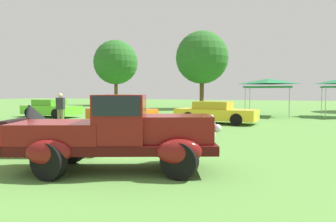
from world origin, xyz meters
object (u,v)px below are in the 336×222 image
object	(u,v)px
canopy_tent_left_field	(268,83)
show_car_orange	(121,112)
show_car_lime	(50,108)
spectator_between_cars	(61,108)
neighbor_convertible	(33,132)
show_car_yellow	(215,113)
feature_pickup_truck	(118,132)

from	to	relation	value
canopy_tent_left_field	show_car_orange	bearing A→B (deg)	-133.61
show_car_lime	spectator_between_cars	distance (m)	5.98
neighbor_convertible	show_car_orange	world-z (taller)	neighbor_convertible
canopy_tent_left_field	neighbor_convertible	bearing A→B (deg)	-109.08
show_car_yellow	canopy_tent_left_field	world-z (taller)	canopy_tent_left_field
show_car_yellow	canopy_tent_left_field	bearing A→B (deg)	68.99
show_car_orange	spectator_between_cars	world-z (taller)	spectator_between_cars
feature_pickup_truck	show_car_yellow	bearing A→B (deg)	91.18
show_car_yellow	canopy_tent_left_field	distance (m)	7.08
show_car_yellow	canopy_tent_left_field	size ratio (longest dim) A/B	1.44
show_car_yellow	canopy_tent_left_field	xyz separation A→B (m)	(2.45, 6.39, 1.82)
feature_pickup_truck	spectator_between_cars	xyz separation A→B (m)	(-7.50, 6.95, 0.05)
feature_pickup_truck	canopy_tent_left_field	bearing A→B (deg)	82.71
neighbor_convertible	canopy_tent_left_field	size ratio (longest dim) A/B	1.50
show_car_lime	spectator_between_cars	xyz separation A→B (m)	(4.36, -4.08, 0.31)
feature_pickup_truck	show_car_yellow	xyz separation A→B (m)	(-0.23, 11.02, -0.27)
spectator_between_cars	canopy_tent_left_field	world-z (taller)	canopy_tent_left_field
feature_pickup_truck	neighbor_convertible	xyz separation A→B (m)	(-3.45, 0.99, -0.29)
show_car_lime	canopy_tent_left_field	xyz separation A→B (m)	(14.09, 6.38, 1.82)
neighbor_convertible	spectator_between_cars	size ratio (longest dim) A/B	2.84
show_car_yellow	neighbor_convertible	bearing A→B (deg)	-107.82
spectator_between_cars	feature_pickup_truck	bearing A→B (deg)	-42.82
show_car_lime	feature_pickup_truck	bearing A→B (deg)	-42.91
feature_pickup_truck	spectator_between_cars	bearing A→B (deg)	137.18
feature_pickup_truck	show_car_lime	distance (m)	16.20
feature_pickup_truck	neighbor_convertible	size ratio (longest dim) A/B	0.96
spectator_between_cars	show_car_orange	bearing A→B (deg)	49.37
show_car_orange	show_car_yellow	xyz separation A→B (m)	(5.13, 1.58, 0.00)
neighbor_convertible	spectator_between_cars	bearing A→B (deg)	124.20
neighbor_convertible	show_car_yellow	size ratio (longest dim) A/B	1.04
show_car_lime	canopy_tent_left_field	distance (m)	15.57
show_car_orange	show_car_yellow	size ratio (longest dim) A/B	0.89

